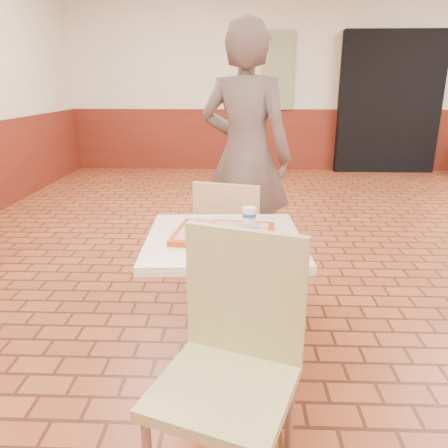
{
  "coord_description": "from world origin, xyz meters",
  "views": [
    {
      "loc": [
        -1.18,
        -2.47,
        1.42
      ],
      "look_at": [
        -1.25,
        -0.58,
        0.8
      ],
      "focal_mm": 35.0,
      "sensor_mm": 36.0,
      "label": 1
    }
  ],
  "objects_px": {
    "chair_main_back": "(230,240)",
    "customer": "(246,157)",
    "serving_tray": "(224,234)",
    "chair_main_front": "(232,355)",
    "ring_donut": "(206,225)",
    "long_john_donut": "(246,230)",
    "paper_cup": "(249,215)",
    "main_table": "(224,284)"
  },
  "relations": [
    {
      "from": "chair_main_back",
      "to": "customer",
      "type": "bearing_deg",
      "value": -85.75
    },
    {
      "from": "chair_main_back",
      "to": "serving_tray",
      "type": "xyz_separation_m",
      "value": [
        -0.02,
        -0.67,
        0.28
      ]
    },
    {
      "from": "customer",
      "to": "chair_main_front",
      "type": "bearing_deg",
      "value": 107.82
    },
    {
      "from": "serving_tray",
      "to": "ring_donut",
      "type": "bearing_deg",
      "value": 162.63
    },
    {
      "from": "serving_tray",
      "to": "long_john_donut",
      "type": "bearing_deg",
      "value": -21.8
    },
    {
      "from": "chair_main_front",
      "to": "customer",
      "type": "bearing_deg",
      "value": 107.92
    },
    {
      "from": "customer",
      "to": "paper_cup",
      "type": "xyz_separation_m",
      "value": [
        0.01,
        -1.12,
        -0.1
      ]
    },
    {
      "from": "main_table",
      "to": "paper_cup",
      "type": "bearing_deg",
      "value": 42.88
    },
    {
      "from": "main_table",
      "to": "chair_main_front",
      "type": "relative_size",
      "value": 0.78
    },
    {
      "from": "long_john_donut",
      "to": "paper_cup",
      "type": "xyz_separation_m",
      "value": [
        0.02,
        0.15,
        0.02
      ]
    },
    {
      "from": "main_table",
      "to": "chair_main_front",
      "type": "height_order",
      "value": "chair_main_front"
    },
    {
      "from": "main_table",
      "to": "customer",
      "type": "xyz_separation_m",
      "value": [
        0.11,
        1.22,
        0.41
      ]
    },
    {
      "from": "main_table",
      "to": "long_john_donut",
      "type": "bearing_deg",
      "value": -21.8
    },
    {
      "from": "ring_donut",
      "to": "customer",
      "type": "bearing_deg",
      "value": 80.85
    },
    {
      "from": "ring_donut",
      "to": "paper_cup",
      "type": "relative_size",
      "value": 1.32
    },
    {
      "from": "customer",
      "to": "main_table",
      "type": "bearing_deg",
      "value": 104.56
    },
    {
      "from": "main_table",
      "to": "customer",
      "type": "height_order",
      "value": "customer"
    },
    {
      "from": "serving_tray",
      "to": "ring_donut",
      "type": "xyz_separation_m",
      "value": [
        -0.08,
        0.03,
        0.03
      ]
    },
    {
      "from": "chair_main_back",
      "to": "long_john_donut",
      "type": "bearing_deg",
      "value": 110.52
    },
    {
      "from": "long_john_donut",
      "to": "serving_tray",
      "type": "bearing_deg",
      "value": 158.2
    },
    {
      "from": "chair_main_back",
      "to": "ring_donut",
      "type": "bearing_deg",
      "value": 94.97
    },
    {
      "from": "chair_main_front",
      "to": "paper_cup",
      "type": "height_order",
      "value": "chair_main_front"
    },
    {
      "from": "chair_main_back",
      "to": "paper_cup",
      "type": "relative_size",
      "value": 10.59
    },
    {
      "from": "chair_main_front",
      "to": "chair_main_back",
      "type": "height_order",
      "value": "chair_main_front"
    },
    {
      "from": "chair_main_front",
      "to": "customer",
      "type": "distance_m",
      "value": 1.88
    },
    {
      "from": "main_table",
      "to": "ring_donut",
      "type": "distance_m",
      "value": 0.3
    },
    {
      "from": "ring_donut",
      "to": "long_john_donut",
      "type": "relative_size",
      "value": 0.8
    },
    {
      "from": "chair_main_back",
      "to": "ring_donut",
      "type": "relative_size",
      "value": 8.03
    },
    {
      "from": "long_john_donut",
      "to": "chair_main_front",
      "type": "bearing_deg",
      "value": -94.89
    },
    {
      "from": "main_table",
      "to": "chair_main_back",
      "type": "bearing_deg",
      "value": 88.68
    },
    {
      "from": "chair_main_front",
      "to": "ring_donut",
      "type": "relative_size",
      "value": 8.83
    },
    {
      "from": "customer",
      "to": "long_john_donut",
      "type": "xyz_separation_m",
      "value": [
        -0.01,
        -1.26,
        -0.12
      ]
    },
    {
      "from": "chair_main_back",
      "to": "paper_cup",
      "type": "xyz_separation_m",
      "value": [
        0.1,
        -0.56,
        0.33
      ]
    },
    {
      "from": "chair_main_back",
      "to": "serving_tray",
      "type": "bearing_deg",
      "value": 102.46
    },
    {
      "from": "customer",
      "to": "ring_donut",
      "type": "height_order",
      "value": "customer"
    },
    {
      "from": "main_table",
      "to": "paper_cup",
      "type": "xyz_separation_m",
      "value": [
        0.12,
        0.11,
        0.31
      ]
    },
    {
      "from": "chair_main_back",
      "to": "paper_cup",
      "type": "bearing_deg",
      "value": 113.98
    },
    {
      "from": "customer",
      "to": "ring_donut",
      "type": "bearing_deg",
      "value": 100.46
    },
    {
      "from": "main_table",
      "to": "ring_donut",
      "type": "relative_size",
      "value": 6.93
    },
    {
      "from": "chair_main_back",
      "to": "customer",
      "type": "height_order",
      "value": "customer"
    },
    {
      "from": "main_table",
      "to": "chair_main_front",
      "type": "bearing_deg",
      "value": -85.25
    },
    {
      "from": "serving_tray",
      "to": "long_john_donut",
      "type": "height_order",
      "value": "long_john_donut"
    }
  ]
}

